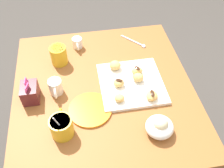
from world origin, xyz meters
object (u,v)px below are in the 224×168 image
dining_table (104,107)px  pastry_plate_square (131,83)px  sugar_caddy (30,92)px  beignet_3 (115,65)px  chocolate_sauce_pitcher (77,42)px  beignet_1 (152,96)px  coffee_mug_mustard_left (61,126)px  coffee_mug_mustard_right (59,54)px  saucer_orange_left (90,109)px  cream_pitcher_white (55,86)px  beignet_4 (137,71)px  beignet_5 (119,98)px  ice_cream_bowl (160,126)px  beignet_0 (119,83)px  beignet_2 (138,77)px

dining_table → pastry_plate_square: (0.00, -0.13, 0.16)m
sugar_caddy → beignet_3: sugar_caddy is taller
chocolate_sauce_pitcher → beignet_1: bearing=-145.4°
coffee_mug_mustard_left → coffee_mug_mustard_right: (0.42, 0.00, 0.00)m
coffee_mug_mustard_right → beignet_3: coffee_mug_mustard_right is taller
coffee_mug_mustard_left → beignet_1: (0.10, -0.39, -0.01)m
sugar_caddy → saucer_orange_left: (-0.11, -0.25, -0.04)m
dining_table → cream_pitcher_white: 0.28m
dining_table → sugar_caddy: sugar_caddy is taller
pastry_plate_square → coffee_mug_mustard_left: coffee_mug_mustard_left is taller
pastry_plate_square → beignet_4: bearing=-36.9°
chocolate_sauce_pitcher → beignet_5: 0.44m
cream_pitcher_white → beignet_1: bearing=-106.0°
ice_cream_bowl → beignet_3: 0.38m
cream_pitcher_white → beignet_0: bearing=-94.1°
dining_table → saucer_orange_left: saucer_orange_left is taller
ice_cream_bowl → beignet_1: 0.16m
beignet_0 → beignet_4: size_ratio=0.90×
pastry_plate_square → sugar_caddy: 0.45m
pastry_plate_square → sugar_caddy: size_ratio=2.72×
saucer_orange_left → beignet_1: (0.01, -0.27, 0.03)m
beignet_1 → beignet_2: 0.12m
ice_cream_bowl → saucer_orange_left: bearing=60.1°
saucer_orange_left → beignet_1: beignet_1 is taller
sugar_caddy → beignet_4: size_ratio=2.00×
beignet_0 → beignet_2: 0.10m
sugar_caddy → beignet_0: bearing=-90.3°
beignet_3 → pastry_plate_square: bearing=-150.5°
sugar_caddy → beignet_2: bearing=-88.3°
cream_pitcher_white → sugar_caddy: size_ratio=0.99×
sugar_caddy → ice_cream_bowl: sugar_caddy is taller
ice_cream_bowl → chocolate_sauce_pitcher: 0.64m
chocolate_sauce_pitcher → beignet_5: size_ratio=2.16×
coffee_mug_mustard_right → beignet_5: coffee_mug_mustard_right is taller
beignet_1 → beignet_3: bearing=30.5°
beignet_0 → dining_table: bearing=81.5°
ice_cream_bowl → beignet_2: size_ratio=2.21×
coffee_mug_mustard_right → beignet_5: bearing=-141.0°
cream_pitcher_white → beignet_0: cream_pitcher_white is taller
beignet_2 → beignet_3: bearing=43.1°
beignet_0 → coffee_mug_mustard_right: bearing=49.8°
beignet_4 → saucer_orange_left: bearing=124.6°
coffee_mug_mustard_left → beignet_1: size_ratio=2.40×
pastry_plate_square → beignet_2: 0.04m
chocolate_sauce_pitcher → beignet_5: (-0.41, -0.15, 0.00)m
coffee_mug_mustard_left → beignet_1: coffee_mug_mustard_left is taller
beignet_1 → beignet_3: size_ratio=1.01×
pastry_plate_square → beignet_5: bearing=142.3°
coffee_mug_mustard_right → chocolate_sauce_pitcher: coffee_mug_mustard_right is taller
pastry_plate_square → beignet_2: size_ratio=5.73×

